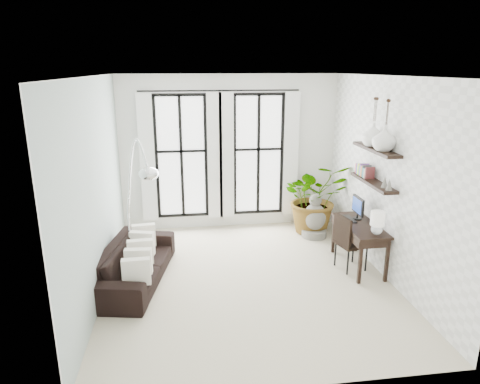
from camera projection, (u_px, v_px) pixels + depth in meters
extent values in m
plane|color=beige|center=(248.00, 279.00, 6.97)|extent=(5.00, 5.00, 0.00)
plane|color=white|center=(249.00, 76.00, 6.07)|extent=(5.00, 5.00, 0.00)
plane|color=#9DAFA9|center=(96.00, 190.00, 6.22)|extent=(0.00, 5.00, 5.00)
plane|color=white|center=(387.00, 179.00, 6.81)|extent=(0.00, 5.00, 5.00)
plane|color=white|center=(230.00, 153.00, 8.90)|extent=(4.50, 0.00, 4.50)
cube|color=white|center=(181.00, 157.00, 8.75)|extent=(1.00, 0.02, 2.50)
cube|color=white|center=(147.00, 159.00, 8.57)|extent=(0.30, 0.04, 2.60)
cube|color=white|center=(215.00, 157.00, 8.74)|extent=(0.30, 0.04, 2.60)
cube|color=white|center=(258.00, 155.00, 8.96)|extent=(1.00, 0.02, 2.50)
cube|color=white|center=(227.00, 157.00, 8.78)|extent=(0.30, 0.04, 2.60)
cube|color=white|center=(291.00, 155.00, 8.95)|extent=(0.30, 0.04, 2.60)
cylinder|color=black|center=(220.00, 91.00, 8.40)|extent=(3.20, 0.03, 0.03)
cube|color=black|center=(373.00, 182.00, 7.03)|extent=(0.25, 1.30, 0.05)
cube|color=black|center=(376.00, 149.00, 6.87)|extent=(0.25, 1.30, 0.05)
cube|color=#C1303B|center=(360.00, 168.00, 7.52)|extent=(0.16, 0.03, 0.18)
cube|color=blue|center=(361.00, 169.00, 7.47)|extent=(0.16, 0.03, 0.18)
cube|color=#FDFB38|center=(362.00, 169.00, 7.43)|extent=(0.16, 0.03, 0.18)
cube|color=#39AC5B|center=(363.00, 170.00, 7.39)|extent=(0.16, 0.03, 0.18)
cube|color=#8E54C5|center=(364.00, 170.00, 7.34)|extent=(0.16, 0.03, 0.18)
cube|color=orange|center=(365.00, 171.00, 7.30)|extent=(0.16, 0.03, 0.18)
cube|color=#525252|center=(366.00, 172.00, 7.26)|extent=(0.16, 0.03, 0.18)
cube|color=teal|center=(367.00, 172.00, 7.22)|extent=(0.16, 0.04, 0.18)
cube|color=#C4B18C|center=(369.00, 173.00, 7.17)|extent=(0.16, 0.04, 0.18)
cube|color=maroon|center=(370.00, 174.00, 7.13)|extent=(0.16, 0.04, 0.18)
cone|color=gray|center=(385.00, 182.00, 6.61)|extent=(0.10, 0.10, 0.18)
cone|color=gray|center=(389.00, 184.00, 6.47)|extent=(0.10, 0.10, 0.18)
imported|color=black|center=(135.00, 263.00, 6.83)|extent=(1.25, 2.29, 0.63)
cube|color=white|center=(136.00, 272.00, 6.13)|extent=(0.40, 0.12, 0.40)
cube|color=white|center=(139.00, 261.00, 6.46)|extent=(0.40, 0.12, 0.40)
cube|color=white|center=(140.00, 252.00, 6.80)|extent=(0.40, 0.12, 0.40)
cube|color=white|center=(142.00, 243.00, 7.13)|extent=(0.40, 0.12, 0.40)
cube|color=white|center=(144.00, 235.00, 7.46)|extent=(0.40, 0.12, 0.40)
imported|color=#2D7228|center=(315.00, 197.00, 8.78)|extent=(1.38, 1.20, 1.50)
cube|color=black|center=(360.00, 225.00, 7.21)|extent=(0.55, 1.31, 0.04)
cube|color=black|center=(358.00, 230.00, 7.24)|extent=(0.50, 1.25, 0.12)
cube|color=black|center=(360.00, 262.00, 6.72)|extent=(0.05, 0.05, 0.73)
cube|color=black|center=(387.00, 261.00, 6.77)|extent=(0.05, 0.05, 0.73)
cube|color=black|center=(334.00, 234.00, 7.87)|extent=(0.05, 0.05, 0.73)
cube|color=black|center=(357.00, 233.00, 7.93)|extent=(0.05, 0.05, 0.73)
cube|color=black|center=(358.00, 205.00, 7.38)|extent=(0.04, 0.42, 0.30)
cube|color=navy|center=(357.00, 205.00, 7.38)|extent=(0.00, 0.36, 0.24)
cube|color=black|center=(349.00, 219.00, 7.43)|extent=(0.15, 0.40, 0.02)
sphere|color=silver|center=(377.00, 230.00, 6.71)|extent=(0.18, 0.18, 0.18)
cylinder|color=white|center=(378.00, 218.00, 6.66)|extent=(0.22, 0.22, 0.22)
cube|color=black|center=(352.00, 243.00, 7.22)|extent=(0.55, 0.55, 0.05)
cube|color=black|center=(342.00, 231.00, 7.08)|extent=(0.15, 0.46, 0.51)
cylinder|color=black|center=(344.00, 262.00, 7.09)|extent=(0.03, 0.03, 0.43)
cylinder|color=black|center=(365.00, 261.00, 7.14)|extent=(0.03, 0.03, 0.43)
cylinder|color=black|center=(336.00, 253.00, 7.44)|extent=(0.03, 0.03, 0.43)
cylinder|color=black|center=(356.00, 252.00, 7.49)|extent=(0.03, 0.03, 0.43)
cylinder|color=silver|center=(132.00, 267.00, 7.30)|extent=(0.34, 0.34, 0.10)
cylinder|color=silver|center=(130.00, 241.00, 7.16)|extent=(0.03, 0.03, 0.95)
ellipsoid|color=silver|center=(149.00, 174.00, 6.51)|extent=(0.30, 0.30, 0.20)
cylinder|color=gray|center=(314.00, 233.00, 8.70)|extent=(0.50, 0.50, 0.15)
ellipsoid|color=gray|center=(315.00, 217.00, 8.61)|extent=(0.45, 0.45, 0.55)
sphere|color=gray|center=(316.00, 200.00, 8.51)|extent=(0.25, 0.25, 0.25)
imported|color=white|center=(384.00, 139.00, 6.57)|extent=(0.37, 0.37, 0.38)
imported|color=white|center=(373.00, 135.00, 6.95)|extent=(0.37, 0.37, 0.38)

